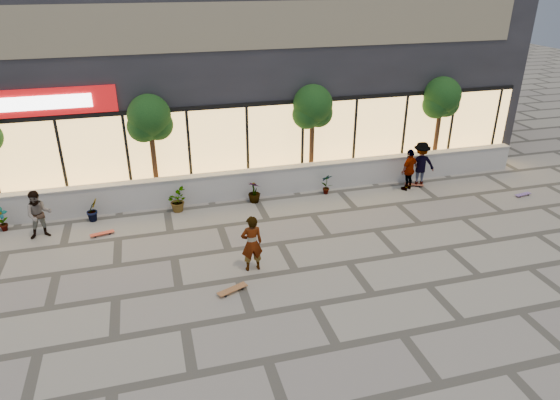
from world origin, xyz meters
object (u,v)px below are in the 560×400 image
object	(u,v)px
skater_right_near	(409,170)
skateboard_right_far	(523,194)
skater_center	(252,243)
skateboard_left	(102,233)
skateboard_right_near	(414,185)
skater_right_far	(420,164)
tree_mideast	(313,109)
skater_left	(39,215)
skateboard_center	(232,289)
tree_midwest	(150,121)
tree_east	(442,100)

from	to	relation	value
skater_right_near	skateboard_right_far	xyz separation A→B (m)	(3.92, -1.73, -0.75)
skater_center	skateboard_left	bearing A→B (deg)	-39.09
skateboard_left	skateboard_right_near	size ratio (longest dim) A/B	1.07
skater_right_far	tree_mideast	bearing A→B (deg)	-9.51
skater_center	skateboard_right_far	size ratio (longest dim) A/B	2.34
tree_mideast	skater_right_near	xyz separation A→B (m)	(3.38, -1.70, -2.17)
skater_center	skateboard_right_near	world-z (taller)	skater_center
skateboard_left	skateboard_right_far	world-z (taller)	skateboard_left
skater_center	skateboard_right_far	xyz separation A→B (m)	(10.96, 2.23, -0.77)
skater_left	skateboard_right_near	size ratio (longest dim) A/B	2.22
tree_mideast	skateboard_left	world-z (taller)	tree_mideast
skateboard_center	skateboard_right_near	xyz separation A→B (m)	(8.21, 5.12, -0.01)
tree_midwest	skateboard_left	xyz separation A→B (m)	(-1.89, -2.44, -2.91)
tree_midwest	skater_left	xyz separation A→B (m)	(-3.69, -2.04, -2.19)
tree_midwest	skater_left	distance (m)	4.75
tree_east	skateboard_center	size ratio (longest dim) A/B	4.48
tree_mideast	skater_center	bearing A→B (deg)	-122.87
skater_right_far	skateboard_center	bearing A→B (deg)	41.91
skateboard_left	skateboard_right_near	xyz separation A→B (m)	(11.68, 0.94, -0.00)
skateboard_right_far	skateboard_left	bearing A→B (deg)	166.19
skateboard_left	skateboard_center	bearing A→B (deg)	-63.31
tree_east	skateboard_right_far	size ratio (longest dim) A/B	5.44
skater_left	skater_right_far	size ratio (longest dim) A/B	0.89
skater_center	skateboard_right_near	size ratio (longest dim) A/B	2.36
skateboard_right_near	skateboard_right_far	bearing A→B (deg)	1.12
skater_right_near	skateboard_right_far	distance (m)	4.35
skater_left	skater_right_far	world-z (taller)	skater_right_far
skater_center	skater_left	xyz separation A→B (m)	(-6.04, 3.62, -0.05)
skater_right_far	skateboard_left	distance (m)	11.96
skater_right_far	skateboard_center	distance (m)	9.91
skater_right_near	skater_right_far	size ratio (longest dim) A/B	0.92
skateboard_center	skateboard_left	distance (m)	5.44
skater_center	skateboard_right_far	distance (m)	11.21
tree_east	skateboard_left	xyz separation A→B (m)	(-13.39, -2.44, -2.91)
tree_east	skateboard_left	distance (m)	13.92
skateboard_center	skateboard_right_near	size ratio (longest dim) A/B	1.22
skater_left	skateboard_right_far	size ratio (longest dim) A/B	2.21
tree_mideast	skateboard_right_far	size ratio (longest dim) A/B	5.44
skater_center	skateboard_center	size ratio (longest dim) A/B	1.93
skater_center	skater_left	distance (m)	7.04
skateboard_right_far	skateboard_center	bearing A→B (deg)	-174.85
tree_mideast	skateboard_center	bearing A→B (deg)	-123.69
skater_center	skateboard_right_far	bearing A→B (deg)	-170.28
skater_right_near	skateboard_left	bearing A→B (deg)	-24.43
skateboard_center	skater_center	bearing A→B (deg)	29.19
skater_left	skater_right_far	bearing A→B (deg)	-4.94
skater_left	skateboard_center	xyz separation A→B (m)	(5.28, -4.58, -0.71)
skateboard_right_near	skateboard_left	bearing A→B (deg)	-145.47
tree_east	skater_left	xyz separation A→B (m)	(-15.19, -2.04, -2.19)
tree_east	skateboard_center	distance (m)	12.26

